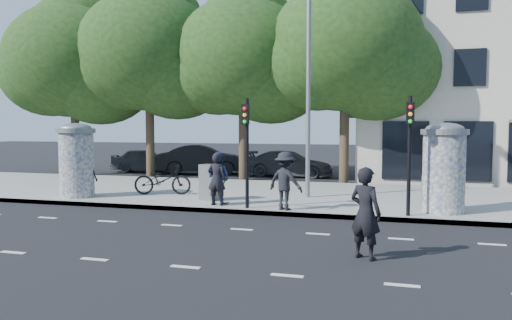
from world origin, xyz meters
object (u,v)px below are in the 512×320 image
(traffic_pole_far, at_px, (410,143))
(ped_a, at_px, (85,172))
(ped_d, at_px, (285,181))
(cabinet_right, at_px, (431,193))
(man_road, at_px, (365,213))
(car_right, at_px, (289,164))
(ad_column_right, at_px, (444,166))
(bicycle, at_px, (163,180))
(cabinet_left, at_px, (209,182))
(traffic_pole_near, at_px, (247,141))
(ad_column_left, at_px, (76,158))
(street_lamp, at_px, (308,66))
(ped_b, at_px, (217,179))
(car_left, at_px, (146,160))
(ped_c, at_px, (218,178))
(car_mid, at_px, (202,160))

(traffic_pole_far, distance_m, ped_a, 11.28)
(traffic_pole_far, bearing_deg, ped_d, 179.09)
(traffic_pole_far, xyz_separation_m, cabinet_right, (0.67, 1.21, -1.55))
(man_road, height_order, car_right, man_road)
(ped_a, xyz_separation_m, cabinet_right, (11.85, 0.34, -0.35))
(ad_column_right, relative_size, ped_d, 1.49)
(ped_d, bearing_deg, bicycle, -0.98)
(cabinet_left, bearing_deg, car_right, 103.69)
(traffic_pole_near, bearing_deg, bicycle, 151.86)
(ad_column_left, relative_size, street_lamp, 0.33)
(traffic_pole_far, distance_m, bicycle, 9.08)
(cabinet_right, relative_size, car_right, 0.23)
(ped_d, relative_size, car_right, 0.38)
(ad_column_right, xyz_separation_m, ped_b, (-6.89, -0.63, -0.54))
(car_left, bearing_deg, cabinet_right, -141.55)
(man_road, height_order, car_left, man_road)
(man_road, relative_size, car_left, 0.47)
(cabinet_right, xyz_separation_m, car_left, (-15.18, 10.39, 0.00))
(traffic_pole_near, distance_m, ped_c, 1.77)
(cabinet_right, distance_m, car_left, 18.40)
(car_right, bearing_deg, man_road, -159.43)
(ped_a, bearing_deg, bicycle, -156.13)
(ad_column_right, distance_m, ped_c, 6.97)
(ped_b, relative_size, cabinet_left, 1.37)
(ped_d, bearing_deg, street_lamp, -73.16)
(street_lamp, distance_m, man_road, 8.59)
(street_lamp, height_order, bicycle, street_lamp)
(ad_column_left, bearing_deg, car_mid, 86.93)
(street_lamp, xyz_separation_m, ped_a, (-7.78, -1.97, -3.76))
(bicycle, xyz_separation_m, cabinet_left, (2.18, -0.83, 0.06))
(ped_c, bearing_deg, car_mid, -47.24)
(ped_b, height_order, ped_d, ped_d)
(cabinet_right, bearing_deg, traffic_pole_far, -110.78)
(car_mid, bearing_deg, traffic_pole_near, -170.14)
(car_mid, bearing_deg, car_left, 66.51)
(man_road, bearing_deg, car_mid, -29.28)
(traffic_pole_far, bearing_deg, bicycle, 166.50)
(ad_column_left, height_order, car_left, ad_column_left)
(bicycle, bearing_deg, man_road, -144.86)
(ped_d, bearing_deg, cabinet_right, -144.12)
(car_right, bearing_deg, ped_d, -165.41)
(ped_a, bearing_deg, ped_b, 171.17)
(car_right, bearing_deg, ad_column_left, 155.24)
(ad_column_left, xyz_separation_m, traffic_pole_near, (6.60, -0.71, 0.69))
(ad_column_right, bearing_deg, street_lamp, 156.27)
(ad_column_left, relative_size, man_road, 1.40)
(street_lamp, height_order, car_left, street_lamp)
(ped_c, relative_size, ped_d, 0.97)
(cabinet_left, bearing_deg, bicycle, 176.52)
(ped_c, relative_size, bicycle, 0.81)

